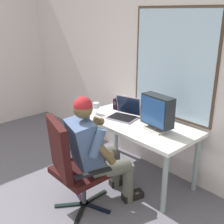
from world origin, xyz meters
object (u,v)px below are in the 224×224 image
at_px(person_seated, 96,149).
at_px(laptop, 125,112).
at_px(desk_speaker, 117,104).
at_px(crt_monitor, 157,111).
at_px(office_chair, 72,162).
at_px(desk, 137,129).
at_px(wine_glass, 96,106).

relative_size(person_seated, laptop, 3.01).
height_order(laptop, desk_speaker, laptop).
relative_size(crt_monitor, desk_speaker, 2.72).
xyz_separation_m(office_chair, laptop, (-0.22, 0.96, 0.24)).
relative_size(desk, wine_glass, 9.88).
bearing_deg(wine_glass, laptop, 30.17).
distance_m(laptop, wine_glass, 0.39).
bearing_deg(desk, desk_speaker, 164.02).
relative_size(laptop, wine_glass, 2.71).
distance_m(desk, desk_speaker, 0.55).
distance_m(office_chair, laptop, 1.02).
bearing_deg(wine_glass, person_seated, -39.60).
relative_size(desk, person_seated, 1.21).
distance_m(office_chair, person_seated, 0.28).
bearing_deg(crt_monitor, desk_speaker, 169.68).
height_order(laptop, wine_glass, laptop).
bearing_deg(laptop, wine_glass, -149.83).
xyz_separation_m(desk, office_chair, (-0.01, -0.94, -0.09)).
distance_m(person_seated, desk_speaker, 1.01).
relative_size(desk, crt_monitor, 3.69).
bearing_deg(desk_speaker, wine_glass, -98.75).
height_order(desk, desk_speaker, desk_speaker).
distance_m(person_seated, wine_glass, 0.82).
relative_size(desk, desk_speaker, 10.05).
relative_size(office_chair, desk_speaker, 6.90).
xyz_separation_m(person_seated, crt_monitor, (0.24, 0.68, 0.32)).
bearing_deg(desk, crt_monitor, -0.06).
bearing_deg(laptop, office_chair, -77.37).
bearing_deg(desk_speaker, desk, -15.98).
relative_size(desk, laptop, 3.64).
bearing_deg(desk_speaker, person_seated, -55.47).
distance_m(crt_monitor, laptop, 0.54).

